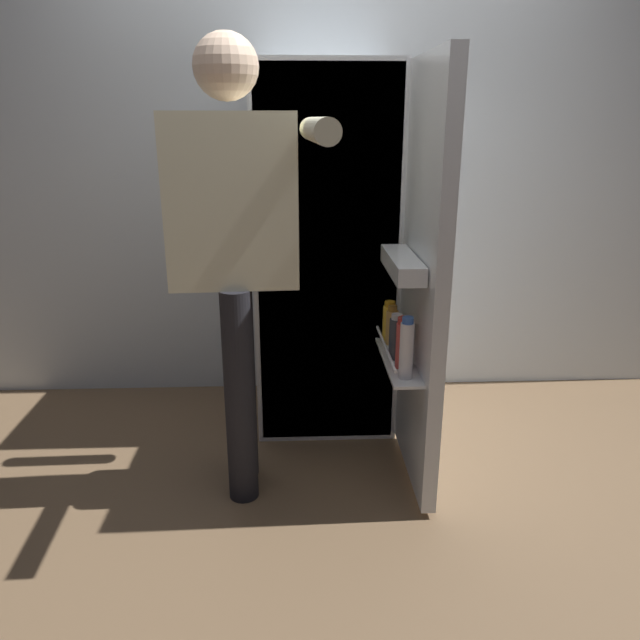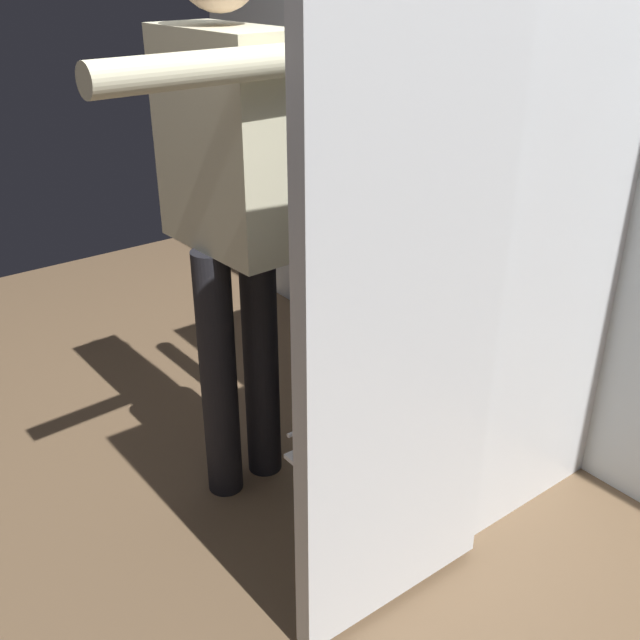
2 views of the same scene
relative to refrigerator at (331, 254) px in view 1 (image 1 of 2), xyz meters
name	(u,v)px [view 1 (image 1 of 2)]	position (x,y,z in m)	size (l,w,h in m)	color
ground_plane	(330,468)	(-0.03, -0.52, -0.86)	(5.57, 5.57, 0.00)	brown
kitchen_wall	(321,147)	(-0.03, 0.43, 0.48)	(4.40, 0.10, 2.68)	silver
refrigerator	(331,254)	(0.00, 0.00, 0.00)	(0.72, 1.27, 1.72)	silver
person	(236,233)	(-0.39, -0.62, 0.22)	(0.61, 0.79, 1.77)	black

